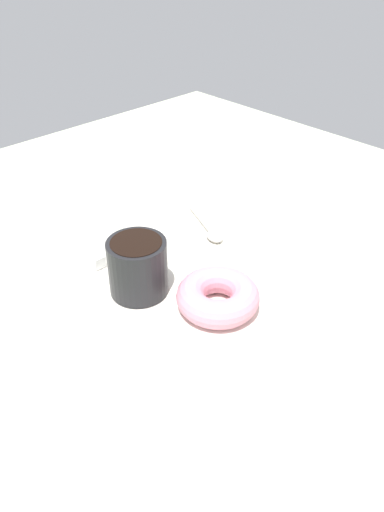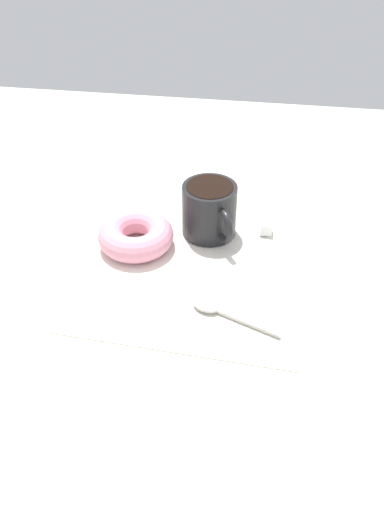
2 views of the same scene
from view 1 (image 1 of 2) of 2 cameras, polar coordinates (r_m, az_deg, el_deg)
ground_plane at (r=75.06cm, az=-0.27°, el=-1.47°), size 120.00×120.00×2.00cm
napkin at (r=73.29cm, az=0.00°, el=-1.38°), size 33.31×33.31×0.30cm
coffee_cup at (r=67.11cm, az=-6.19°, el=-1.01°), size 10.21×8.20×7.92cm
donut at (r=65.11cm, az=2.97°, el=-4.63°), size 10.93×10.93×3.72cm
spoon at (r=80.52cm, az=2.15°, el=2.78°), size 5.92×11.69×0.90cm
sugar_cube at (r=74.20cm, az=-10.74°, el=-0.58°), size 1.78×1.78×1.78cm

